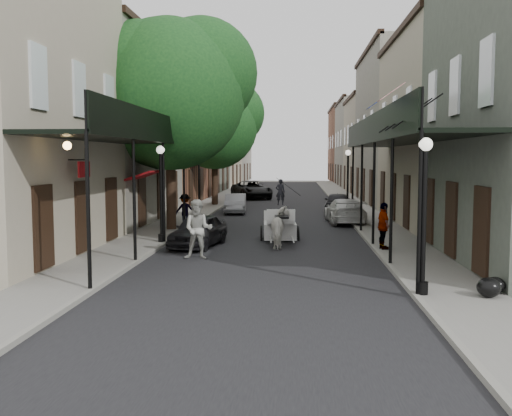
% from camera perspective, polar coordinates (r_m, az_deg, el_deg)
% --- Properties ---
extents(ground, '(140.00, 140.00, 0.00)m').
position_cam_1_polar(ground, '(15.98, 0.03, -7.10)').
color(ground, gray).
rests_on(ground, ground).
extents(road, '(8.00, 90.00, 0.01)m').
position_cam_1_polar(road, '(35.76, 2.27, -0.37)').
color(road, black).
rests_on(road, ground).
extents(sidewalk_left, '(2.20, 90.00, 0.12)m').
position_cam_1_polar(sidewalk_left, '(36.25, -5.65, -0.23)').
color(sidewalk_left, gray).
rests_on(sidewalk_left, ground).
extents(sidewalk_right, '(2.20, 90.00, 0.12)m').
position_cam_1_polar(sidewalk_right, '(35.95, 10.26, -0.33)').
color(sidewalk_right, gray).
rests_on(sidewalk_right, ground).
extents(building_row_left, '(5.00, 80.00, 10.50)m').
position_cam_1_polar(building_row_left, '(46.64, -8.02, 7.29)').
color(building_row_left, '#A59A84').
rests_on(building_row_left, ground).
extents(building_row_right, '(5.00, 80.00, 10.50)m').
position_cam_1_polar(building_row_right, '(46.24, 13.49, 7.22)').
color(building_row_right, gray).
rests_on(building_row_right, ground).
extents(gallery_left, '(2.20, 18.05, 4.88)m').
position_cam_1_polar(gallery_left, '(23.33, -10.64, 6.64)').
color(gallery_left, black).
rests_on(gallery_left, sidewalk_left).
extents(gallery_right, '(2.20, 18.05, 4.88)m').
position_cam_1_polar(gallery_right, '(22.88, 13.43, 6.63)').
color(gallery_right, black).
rests_on(gallery_right, sidewalk_right).
extents(tree_near, '(7.31, 6.80, 9.63)m').
position_cam_1_polar(tree_near, '(26.49, -7.67, 11.76)').
color(tree_near, '#382619').
rests_on(tree_near, sidewalk_left).
extents(tree_far, '(6.45, 6.00, 8.61)m').
position_cam_1_polar(tree_far, '(40.20, -3.64, 8.54)').
color(tree_far, '#382619').
rests_on(tree_far, sidewalk_left).
extents(lamppost_right_near, '(0.32, 0.32, 3.71)m').
position_cam_1_polar(lamppost_right_near, '(13.98, 16.45, -0.54)').
color(lamppost_right_near, black).
rests_on(lamppost_right_near, sidewalk_right).
extents(lamppost_left, '(0.32, 0.32, 3.71)m').
position_cam_1_polar(lamppost_left, '(22.24, -9.47, 1.58)').
color(lamppost_left, black).
rests_on(lamppost_left, sidewalk_left).
extents(lamppost_right_far, '(0.32, 0.32, 3.71)m').
position_cam_1_polar(lamppost_right_far, '(33.75, 9.16, 2.73)').
color(lamppost_right_far, black).
rests_on(lamppost_right_far, sidewalk_right).
extents(horse, '(0.94, 1.85, 1.52)m').
position_cam_1_polar(horse, '(21.41, 2.59, -1.95)').
color(horse, white).
rests_on(horse, ground).
extents(carriage, '(1.67, 2.32, 2.54)m').
position_cam_1_polar(carriage, '(23.73, 2.36, -0.71)').
color(carriage, black).
rests_on(carriage, ground).
extents(pedestrian_walking, '(0.98, 0.77, 1.99)m').
position_cam_1_polar(pedestrian_walking, '(19.01, -5.80, -2.14)').
color(pedestrian_walking, '#AAABA1').
rests_on(pedestrian_walking, ground).
extents(pedestrian_sidewalk_left, '(1.13, 0.90, 1.54)m').
position_cam_1_polar(pedestrian_sidewalk_left, '(27.35, -7.14, -0.20)').
color(pedestrian_sidewalk_left, gray).
rests_on(pedestrian_sidewalk_left, sidewalk_left).
extents(pedestrian_sidewalk_right, '(0.58, 1.03, 1.67)m').
position_cam_1_polar(pedestrian_sidewalk_right, '(20.72, 12.64, -1.76)').
color(pedestrian_sidewalk_right, gray).
rests_on(pedestrian_sidewalk_right, sidewalk_right).
extents(car_left_near, '(2.05, 3.81, 1.23)m').
position_cam_1_polar(car_left_near, '(21.72, -5.79, -2.25)').
color(car_left_near, black).
rests_on(car_left_near, ground).
extents(car_left_mid, '(1.50, 3.65, 1.18)m').
position_cam_1_polar(car_left_mid, '(34.76, -2.07, 0.44)').
color(car_left_mid, gray).
rests_on(car_left_mid, ground).
extents(car_left_far, '(4.14, 5.86, 1.48)m').
position_cam_1_polar(car_left_far, '(47.21, -0.46, 1.83)').
color(car_left_far, black).
rests_on(car_left_far, ground).
extents(car_right_near, '(2.05, 4.53, 1.29)m').
position_cam_1_polar(car_right_near, '(29.66, 8.87, -0.29)').
color(car_right_near, silver).
rests_on(car_right_near, ground).
extents(car_right_far, '(1.87, 3.98, 1.32)m').
position_cam_1_polar(car_right_far, '(34.78, 8.16, 0.51)').
color(car_right_far, black).
rests_on(car_right_far, ground).
extents(trash_bags, '(0.81, 0.96, 0.47)m').
position_cam_1_polar(trash_bags, '(14.63, 22.47, -7.26)').
color(trash_bags, black).
rests_on(trash_bags, sidewalk_right).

